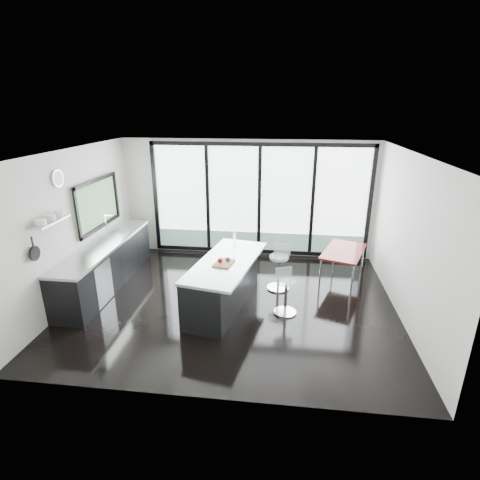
# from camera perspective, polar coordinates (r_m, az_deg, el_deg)

# --- Properties ---
(floor) EXTENTS (6.00, 5.00, 0.00)m
(floor) POSITION_cam_1_polar(r_m,az_deg,el_deg) (7.22, -1.09, -9.40)
(floor) COLOR black
(floor) RESTS_ON ground
(ceiling) EXTENTS (6.00, 5.00, 0.00)m
(ceiling) POSITION_cam_1_polar(r_m,az_deg,el_deg) (6.33, -1.26, 13.27)
(ceiling) COLOR white
(ceiling) RESTS_ON wall_back
(wall_back) EXTENTS (6.00, 0.09, 2.80)m
(wall_back) POSITION_cam_1_polar(r_m,az_deg,el_deg) (9.00, 2.78, 5.35)
(wall_back) COLOR beige
(wall_back) RESTS_ON ground
(wall_front) EXTENTS (6.00, 0.00, 2.80)m
(wall_front) POSITION_cam_1_polar(r_m,az_deg,el_deg) (4.39, -5.85, -9.29)
(wall_front) COLOR beige
(wall_front) RESTS_ON ground
(wall_left) EXTENTS (0.26, 5.00, 2.80)m
(wall_left) POSITION_cam_1_polar(r_m,az_deg,el_deg) (7.82, -23.05, 3.71)
(wall_left) COLOR beige
(wall_left) RESTS_ON ground
(wall_right) EXTENTS (0.00, 5.00, 2.80)m
(wall_right) POSITION_cam_1_polar(r_m,az_deg,el_deg) (6.91, 24.29, 0.11)
(wall_right) COLOR beige
(wall_right) RESTS_ON ground
(counter_cabinets) EXTENTS (0.69, 3.24, 1.36)m
(counter_cabinets) POSITION_cam_1_polar(r_m,az_deg,el_deg) (8.13, -19.74, -3.50)
(counter_cabinets) COLOR black
(counter_cabinets) RESTS_ON floor
(island) EXTENTS (1.34, 2.36, 1.18)m
(island) POSITION_cam_1_polar(r_m,az_deg,el_deg) (6.92, -2.59, -6.47)
(island) COLOR black
(island) RESTS_ON floor
(bar_stool_near) EXTENTS (0.53, 0.53, 0.64)m
(bar_stool_near) POSITION_cam_1_polar(r_m,az_deg,el_deg) (6.76, 6.98, -8.61)
(bar_stool_near) COLOR silver
(bar_stool_near) RESTS_ON floor
(bar_stool_far) EXTENTS (0.59, 0.59, 0.72)m
(bar_stool_far) POSITION_cam_1_polar(r_m,az_deg,el_deg) (7.59, 5.89, -4.93)
(bar_stool_far) COLOR silver
(bar_stool_far) RESTS_ON floor
(red_table) EXTENTS (1.11, 1.44, 0.68)m
(red_table) POSITION_cam_1_polar(r_m,az_deg,el_deg) (8.19, 15.31, -3.76)
(red_table) COLOR maroon
(red_table) RESTS_ON floor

